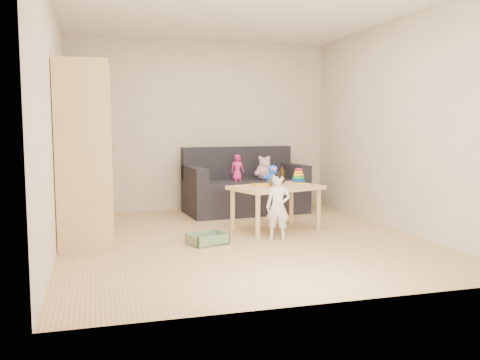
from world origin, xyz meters
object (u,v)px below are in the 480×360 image
object	(u,v)px
sofa	(245,196)
wardrobe	(84,154)
toddler	(278,208)
play_table	(276,208)

from	to	relation	value
sofa	wardrobe	bearing A→B (deg)	-154.07
sofa	toddler	size ratio (longest dim) A/B	2.38
toddler	wardrobe	bearing A→B (deg)	-170.57
wardrobe	sofa	distance (m)	2.73
wardrobe	play_table	world-z (taller)	wardrobe
wardrobe	sofa	size ratio (longest dim) A/B	1.12
play_table	toddler	size ratio (longest dim) A/B	1.44
play_table	toddler	distance (m)	0.53
play_table	toddler	xyz separation A→B (m)	(-0.16, -0.50, 0.09)
wardrobe	sofa	world-z (taller)	wardrobe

